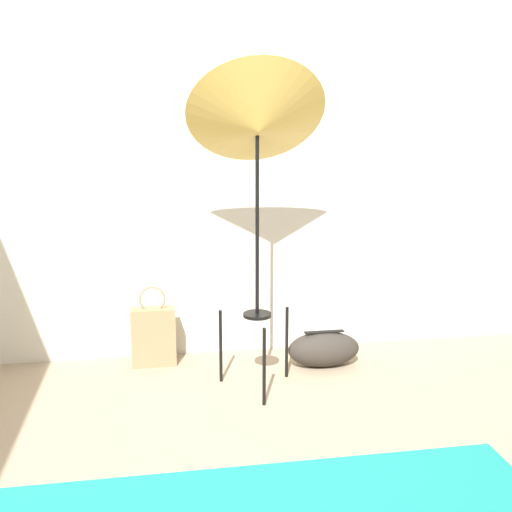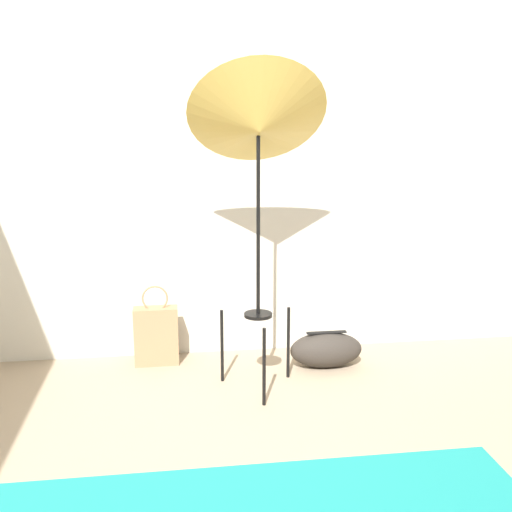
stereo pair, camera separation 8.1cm
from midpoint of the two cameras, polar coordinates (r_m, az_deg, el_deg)
wall_back at (r=4.00m, az=-8.09°, el=8.54°), size 8.00×0.05×2.60m
photo_umbrella at (r=3.38m, az=-0.58°, el=12.33°), size 0.79×0.66×1.91m
tote_bag at (r=4.04m, az=-10.29°, el=-7.49°), size 0.29×0.12×0.54m
duffel_bag at (r=4.01m, az=5.89°, el=-8.81°), size 0.48×0.23×0.24m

